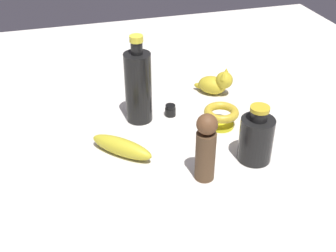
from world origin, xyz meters
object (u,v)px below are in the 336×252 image
cat_figurine (216,83)px  person_figure_adult (206,147)px  bottle_tall (138,86)px  nail_polish_jar (170,110)px  banana (122,147)px  bottle_short (256,138)px  bowl (221,115)px

cat_figurine → person_figure_adult: person_figure_adult is taller
person_figure_adult → bottle_tall: 0.33m
bottle_tall → nail_polish_jar: bottle_tall is taller
bottle_tall → banana: bearing=62.4°
bottle_short → bottle_tall: 0.37m
cat_figurine → banana: cat_figurine is taller
person_figure_adult → bottle_tall: bottle_tall is taller
bottle_tall → bowl: bearing=154.6°
banana → cat_figurine: bearing=-100.6°
bottle_tall → banana: 0.20m
cat_figurine → bottle_short: (0.03, 0.36, 0.03)m
person_figure_adult → bowl: bearing=-121.2°
bottle_tall → bottle_short: bearing=131.7°
nail_polish_jar → bowl: size_ratio=0.35×
bottle_short → bottle_tall: size_ratio=0.60×
person_figure_adult → bowl: size_ratio=1.79×
cat_figurine → banana: 0.44m
nail_polish_jar → bowl: (-0.13, 0.10, 0.02)m
bottle_tall → banana: (0.09, 0.16, -0.09)m
banana → bowl: 0.31m
bowl → bottle_tall: bearing=-25.4°
nail_polish_jar → bottle_short: bearing=119.1°
bottle_short → banana: 0.35m
cat_figurine → nail_polish_jar: 0.21m
banana → person_figure_adult: bearing=-175.2°
person_figure_adult → banana: (0.18, -0.15, -0.07)m
bottle_short → banana: (0.33, -0.11, -0.04)m
cat_figurine → bottle_tall: bearing=17.1°
bottle_short → nail_polish_jar: bottle_short is taller
cat_figurine → person_figure_adult: size_ratio=0.63×
bottle_tall → nail_polish_jar: size_ratio=7.50×
bowl → person_figure_adult: bearing=58.8°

